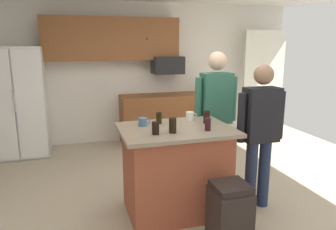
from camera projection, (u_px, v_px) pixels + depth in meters
floor at (179, 203)px, 3.85m from camera, size 7.04×7.04×0.00m
back_wall at (133, 73)px, 6.18m from camera, size 6.40×0.10×2.60m
french_door_window_panel at (263, 81)px, 6.58m from camera, size 0.90×0.06×2.00m
cabinet_run_upper at (112, 39)px, 5.75m from camera, size 2.40×0.38×0.75m
cabinet_run_lower at (168, 117)px, 6.24m from camera, size 1.80×0.63×0.90m
refrigerator at (18, 102)px, 5.32m from camera, size 0.86×0.76×1.81m
microwave_over_range at (168, 65)px, 6.04m from camera, size 0.56×0.40×0.32m
kitchen_island at (176, 170)px, 3.56m from camera, size 1.20×0.88×0.97m
person_guest_by_door at (216, 110)px, 4.13m from camera, size 0.57×0.23×1.76m
person_host_foreground at (260, 128)px, 3.57m from camera, size 0.57×0.22×1.64m
mug_blue_stoneware at (143, 122)px, 3.52m from camera, size 0.13×0.09×0.09m
glass_short_whisky at (208, 124)px, 3.33m from camera, size 0.06×0.06×0.13m
mug_ceramic_white at (190, 116)px, 3.77m from camera, size 0.13×0.09×0.10m
glass_dark_ale at (207, 117)px, 3.62m from camera, size 0.07×0.07×0.14m
glass_pilsner at (173, 125)px, 3.24m from camera, size 0.08×0.08×0.15m
glass_stout_tall at (159, 118)px, 3.62m from camera, size 0.06×0.06×0.13m
tumbler_amber at (156, 128)px, 3.19m from camera, size 0.07×0.07×0.13m
trash_bin at (230, 215)px, 3.01m from camera, size 0.34×0.34×0.61m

